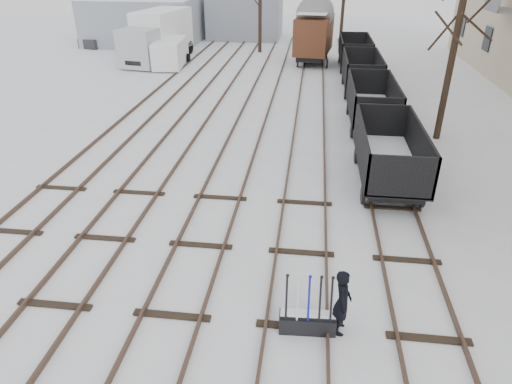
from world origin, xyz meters
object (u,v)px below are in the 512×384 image
Objects in this scene: box_van_wagon at (314,33)px; worker at (342,302)px; lorry at (157,36)px; ground_frame at (307,321)px; panel_van at (170,53)px; freight_wagon_a at (388,162)px; crane at (90,18)px.

worker is at bearing -80.32° from box_van_wagon.
ground_frame is at bearing -56.37° from lorry.
freight_wagon_a is at bearing -57.94° from panel_van.
ground_frame is at bearing 100.69° from worker.
lorry is at bearing -15.52° from crane.
ground_frame is at bearing -108.83° from freight_wagon_a.
crane is at bearing 118.63° from ground_frame.
panel_van is (-10.66, -2.62, -1.20)m from box_van_wagon.
worker is 0.36× the size of panel_van.
box_van_wagon is at bearing 87.78° from ground_frame.
worker is 31.15m from lorry.
worker is 0.31× the size of box_van_wagon.
lorry reaches higher than panel_van.
box_van_wagon is (-1.06, 28.73, 1.40)m from worker.
box_van_wagon reaches higher than panel_van.
box_van_wagon is at bearing 98.42° from freight_wagon_a.
ground_frame is 0.28× the size of box_van_wagon.
crane is (-9.26, 6.86, 1.45)m from panel_van.
box_van_wagon is 11.05m from panel_van.
ground_frame is 0.27× the size of freight_wagon_a.
lorry is at bearing 127.23° from freight_wagon_a.
lorry is (-12.55, 28.24, 1.64)m from ground_frame.
crane is at bearing 138.38° from panel_van.
box_van_wagon reaches higher than lorry.
panel_van is at bearing -158.64° from box_van_wagon.
box_van_wagon is 1.14× the size of panel_van.
lorry is (-15.31, 20.15, 1.07)m from freight_wagon_a.
panel_van is at bearing 27.29° from worker.
freight_wagon_a reaches higher than panel_van.
panel_van is at bearing -42.55° from lorry.
freight_wagon_a is 22.74m from panel_van.
ground_frame is 0.16× the size of crane.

